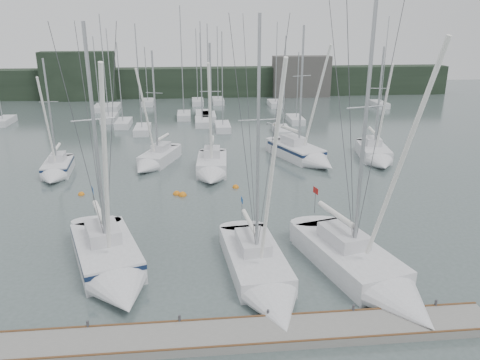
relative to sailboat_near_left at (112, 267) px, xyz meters
name	(u,v)px	position (x,y,z in m)	size (l,w,h in m)	color
ground	(219,279)	(5.69, -0.77, -0.63)	(160.00, 160.00, 0.00)	#495956
dock	(226,335)	(5.69, -5.77, -0.43)	(24.00, 2.00, 0.40)	slate
far_treeline	(198,82)	(5.69, 61.23, 1.87)	(90.00, 4.00, 5.00)	black
far_building_left	(79,76)	(-14.31, 59.23, 3.37)	(12.00, 3.00, 8.00)	black
far_building_right	(301,77)	(23.69, 59.23, 2.87)	(10.00, 3.00, 7.00)	#45433F
mast_forest	(171,115)	(1.51, 42.44, -0.16)	(59.74, 26.83, 14.86)	silver
sailboat_near_left	(112,267)	(0.00, 0.00, 0.00)	(5.98, 9.87, 14.17)	silver
sailboat_near_center	(264,280)	(7.93, -1.93, -0.13)	(3.76, 10.25, 14.49)	silver
sailboat_near_right	(372,277)	(13.51, -2.31, -0.03)	(5.81, 10.98, 15.46)	silver
sailboat_mid_a	(56,171)	(-7.57, 17.76, -0.09)	(2.79, 6.43, 10.80)	silver
sailboat_mid_b	(154,161)	(0.75, 19.93, -0.10)	(4.70, 7.59, 11.24)	silver
sailboat_mid_c	(212,169)	(6.06, 16.59, -0.01)	(3.12, 7.56, 12.10)	silver
sailboat_mid_d	(305,155)	(15.28, 19.99, 0.02)	(5.96, 9.37, 13.55)	silver
sailboat_mid_e	(376,156)	(22.13, 19.26, -0.06)	(3.64, 8.03, 11.56)	silver
buoy_a	(183,196)	(3.56, 11.95, -0.63)	(0.64, 0.64, 0.64)	orange
buoy_b	(236,188)	(7.89, 13.36, -0.63)	(0.53, 0.53, 0.53)	orange
buoy_c	(81,195)	(-4.42, 12.94, -0.63)	(0.50, 0.50, 0.50)	orange
seagull	(275,124)	(9.00, 1.86, 7.17)	(0.88, 0.50, 0.18)	silver
buoy_d	(177,194)	(3.09, 12.28, -0.63)	(0.59, 0.59, 0.59)	orange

